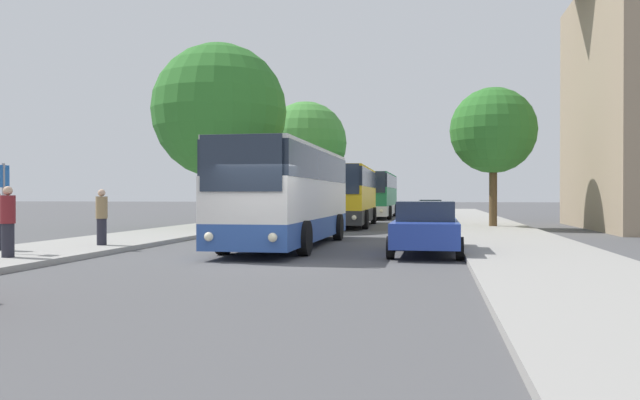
% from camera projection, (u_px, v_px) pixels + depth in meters
% --- Properties ---
extents(ground_plane, '(300.00, 300.00, 0.00)m').
position_uv_depth(ground_plane, '(263.00, 264.00, 15.53)').
color(ground_plane, '#4C4C4F').
rests_on(ground_plane, ground).
extents(sidewalk_left, '(4.00, 120.00, 0.15)m').
position_uv_depth(sidewalk_left, '(12.00, 256.00, 16.78)').
color(sidewalk_left, gray).
rests_on(sidewalk_left, ground_plane).
extents(sidewalk_right, '(4.00, 120.00, 0.15)m').
position_uv_depth(sidewalk_right, '(558.00, 267.00, 14.27)').
color(sidewalk_right, gray).
rests_on(sidewalk_right, ground_plane).
extents(bus_front, '(2.71, 10.66, 3.28)m').
position_uv_depth(bus_front, '(288.00, 194.00, 20.90)').
color(bus_front, '#2D519E').
rests_on(bus_front, ground_plane).
extents(bus_middle, '(2.93, 10.56, 3.25)m').
position_uv_depth(bus_middle, '(348.00, 195.00, 34.79)').
color(bus_middle, '#2D2D2D').
rests_on(bus_middle, ground_plane).
extents(bus_rear, '(2.92, 11.78, 3.37)m').
position_uv_depth(bus_rear, '(375.00, 194.00, 47.88)').
color(bus_rear, silver).
rests_on(bus_rear, ground_plane).
extents(parked_car_right_near, '(2.04, 4.50, 1.54)m').
position_uv_depth(parked_car_right_near, '(426.00, 227.00, 17.99)').
color(parked_car_right_near, '#233D9E').
rests_on(parked_car_right_near, ground_plane).
extents(parked_car_right_far, '(2.10, 4.18, 1.41)m').
position_uv_depth(parked_car_right_far, '(430.00, 209.00, 45.09)').
color(parked_car_right_far, '#236B38').
rests_on(parked_car_right_far, ground_plane).
extents(bus_stop_sign, '(0.08, 0.45, 2.43)m').
position_uv_depth(bus_stop_sign, '(3.00, 197.00, 16.75)').
color(bus_stop_sign, gray).
rests_on(bus_stop_sign, sidewalk_left).
extents(pedestrian_waiting_far, '(0.36, 0.36, 1.79)m').
position_uv_depth(pedestrian_waiting_far, '(8.00, 221.00, 15.70)').
color(pedestrian_waiting_far, '#23232D').
rests_on(pedestrian_waiting_far, sidewalk_left).
extents(pedestrian_walking_back, '(0.36, 0.36, 1.76)m').
position_uv_depth(pedestrian_walking_back, '(102.00, 217.00, 19.58)').
color(pedestrian_walking_back, '#23232D').
rests_on(pedestrian_walking_back, sidewalk_left).
extents(tree_left_near, '(6.73, 6.73, 9.24)m').
position_uv_depth(tree_left_near, '(306.00, 143.00, 50.96)').
color(tree_left_near, '#47331E').
rests_on(tree_left_near, sidewalk_left).
extents(tree_left_far, '(6.76, 6.76, 9.21)m').
position_uv_depth(tree_left_far, '(219.00, 111.00, 31.39)').
color(tree_left_far, brown).
rests_on(tree_left_far, sidewalk_left).
extents(tree_right_near, '(4.39, 4.39, 7.09)m').
position_uv_depth(tree_right_near, '(493.00, 131.00, 31.84)').
color(tree_right_near, '#513D23').
rests_on(tree_right_near, sidewalk_right).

